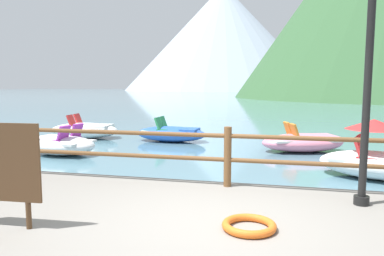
# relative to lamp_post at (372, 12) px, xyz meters

# --- Properties ---
(ground_plane) EXTENTS (200.00, 200.00, 0.00)m
(ground_plane) POSITION_rel_lamp_post_xyz_m (-1.88, 38.94, -2.92)
(ground_plane) COLOR slate
(dock_railing) EXTENTS (23.92, 0.12, 0.95)m
(dock_railing) POSITION_rel_lamp_post_xyz_m (-1.88, 0.49, -1.93)
(dock_railing) COLOR brown
(dock_railing) RESTS_ON promenade_dock
(lamp_post) EXTENTS (0.28, 0.28, 4.19)m
(lamp_post) POSITION_rel_lamp_post_xyz_m (0.00, 0.00, 0.00)
(lamp_post) COLOR black
(lamp_post) RESTS_ON promenade_dock
(life_ring) EXTENTS (0.61, 0.61, 0.09)m
(life_ring) POSITION_rel_lamp_post_xyz_m (-1.40, -1.22, -2.48)
(life_ring) COLOR orange
(life_ring) RESTS_ON promenade_dock
(pedal_boat_0) EXTENTS (2.77, 2.03, 0.87)m
(pedal_boat_0) POSITION_rel_lamp_post_xyz_m (-0.40, 6.29, -2.63)
(pedal_boat_0) COLOR pink
(pedal_boat_0) RESTS_ON ground
(pedal_boat_2) EXTENTS (2.66, 1.56, 0.89)m
(pedal_boat_2) POSITION_rel_lamp_post_xyz_m (-8.19, 7.34, -2.62)
(pedal_boat_2) COLOR white
(pedal_boat_2) RESTS_ON ground
(pedal_boat_3) EXTENTS (2.32, 1.67, 0.88)m
(pedal_boat_3) POSITION_rel_lamp_post_xyz_m (-7.19, 4.21, -2.62)
(pedal_boat_3) COLOR white
(pedal_boat_3) RESTS_ON ground
(pedal_boat_4) EXTENTS (2.69, 1.93, 1.27)m
(pedal_boat_4) POSITION_rel_lamp_post_xyz_m (0.97, 3.29, -2.50)
(pedal_boat_4) COLOR white
(pedal_boat_4) RESTS_ON ground
(pedal_boat_6) EXTENTS (2.56, 1.25, 0.87)m
(pedal_boat_6) POSITION_rel_lamp_post_xyz_m (-4.80, 7.29, -2.64)
(pedal_boat_6) COLOR blue
(pedal_boat_6) RESTS_ON ground
(distant_peak) EXTENTS (63.79, 63.79, 33.64)m
(distant_peak) POSITION_rel_lamp_post_xyz_m (-19.78, 118.43, 13.90)
(distant_peak) COLOR #9EADBC
(distant_peak) RESTS_ON ground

